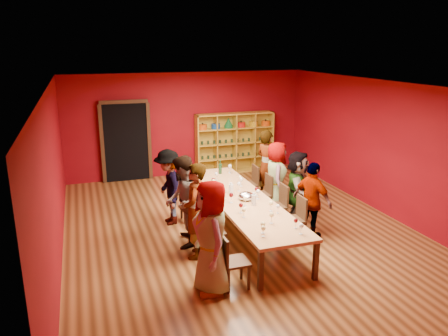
{
  "coord_description": "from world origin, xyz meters",
  "views": [
    {
      "loc": [
        -2.98,
        -7.81,
        3.76
      ],
      "look_at": [
        -0.07,
        0.9,
        1.15
      ],
      "focal_mm": 35.0,
      "sensor_mm": 36.0,
      "label": 1
    }
  ],
  "objects_px": {
    "chair_person_left_2": "(201,219)",
    "chair_person_left_3": "(187,199)",
    "tasting_table": "(241,200)",
    "person_left_0": "(211,237)",
    "person_right_4": "(266,165)",
    "wine_bottle": "(220,169)",
    "chair_person_right_1": "(296,216)",
    "chair_person_right_3": "(264,192)",
    "person_right_3": "(276,177)",
    "chair_person_right_4": "(251,181)",
    "person_right_2": "(297,187)",
    "spittoon_bowl": "(246,196)",
    "person_left_1": "(195,211)",
    "chair_person_left_0": "(230,259)",
    "shelving_unit": "(234,140)",
    "person_right_1": "(312,201)",
    "person_left_2": "(183,202)",
    "chair_person_right_2": "(279,203)",
    "person_left_3": "(169,187)",
    "chair_person_left_1": "(209,229)"
  },
  "relations": [
    {
      "from": "chair_person_left_0",
      "to": "wine_bottle",
      "type": "height_order",
      "value": "wine_bottle"
    },
    {
      "from": "spittoon_bowl",
      "to": "shelving_unit",
      "type": "bearing_deg",
      "value": 73.23
    },
    {
      "from": "chair_person_left_2",
      "to": "chair_person_right_1",
      "type": "distance_m",
      "value": 1.88
    },
    {
      "from": "chair_person_right_4",
      "to": "shelving_unit",
      "type": "bearing_deg",
      "value": 79.43
    },
    {
      "from": "person_right_2",
      "to": "spittoon_bowl",
      "type": "distance_m",
      "value": 1.3
    },
    {
      "from": "person_left_3",
      "to": "person_right_2",
      "type": "bearing_deg",
      "value": 71.83
    },
    {
      "from": "person_right_3",
      "to": "person_right_4",
      "type": "height_order",
      "value": "person_right_4"
    },
    {
      "from": "wine_bottle",
      "to": "person_left_2",
      "type": "bearing_deg",
      "value": -124.92
    },
    {
      "from": "chair_person_right_3",
      "to": "wine_bottle",
      "type": "distance_m",
      "value": 1.25
    },
    {
      "from": "chair_person_left_0",
      "to": "person_left_1",
      "type": "bearing_deg",
      "value": 101.5
    },
    {
      "from": "person_right_4",
      "to": "wine_bottle",
      "type": "xyz_separation_m",
      "value": [
        -1.18,
        0.08,
        0.0
      ]
    },
    {
      "from": "chair_person_right_3",
      "to": "wine_bottle",
      "type": "height_order",
      "value": "wine_bottle"
    },
    {
      "from": "person_right_2",
      "to": "spittoon_bowl",
      "type": "height_order",
      "value": "person_right_2"
    },
    {
      "from": "tasting_table",
      "to": "chair_person_right_4",
      "type": "bearing_deg",
      "value": 62.0
    },
    {
      "from": "chair_person_right_2",
      "to": "wine_bottle",
      "type": "bearing_deg",
      "value": 114.98
    },
    {
      "from": "person_left_1",
      "to": "shelving_unit",
      "type": "bearing_deg",
      "value": 176.84
    },
    {
      "from": "chair_person_right_2",
      "to": "person_right_2",
      "type": "height_order",
      "value": "person_right_2"
    },
    {
      "from": "tasting_table",
      "to": "person_left_0",
      "type": "xyz_separation_m",
      "value": [
        -1.22,
        -1.93,
        0.21
      ]
    },
    {
      "from": "chair_person_left_0",
      "to": "person_right_2",
      "type": "xyz_separation_m",
      "value": [
        2.24,
        2.06,
        0.3
      ]
    },
    {
      "from": "person_left_0",
      "to": "person_right_3",
      "type": "bearing_deg",
      "value": 138.9
    },
    {
      "from": "tasting_table",
      "to": "wine_bottle",
      "type": "relative_size",
      "value": 13.57
    },
    {
      "from": "chair_person_right_1",
      "to": "chair_person_right_2",
      "type": "height_order",
      "value": "same"
    },
    {
      "from": "chair_person_left_3",
      "to": "spittoon_bowl",
      "type": "relative_size",
      "value": 2.74
    },
    {
      "from": "shelving_unit",
      "to": "chair_person_right_1",
      "type": "height_order",
      "value": "shelving_unit"
    },
    {
      "from": "chair_person_right_3",
      "to": "person_right_4",
      "type": "bearing_deg",
      "value": 63.88
    },
    {
      "from": "chair_person_right_3",
      "to": "chair_person_right_4",
      "type": "height_order",
      "value": "same"
    },
    {
      "from": "person_right_1",
      "to": "person_left_3",
      "type": "bearing_deg",
      "value": 34.66
    },
    {
      "from": "wine_bottle",
      "to": "chair_person_right_4",
      "type": "bearing_deg",
      "value": -6.15
    },
    {
      "from": "chair_person_left_1",
      "to": "wine_bottle",
      "type": "height_order",
      "value": "wine_bottle"
    },
    {
      "from": "shelving_unit",
      "to": "person_right_1",
      "type": "distance_m",
      "value": 4.99
    },
    {
      "from": "chair_person_right_3",
      "to": "wine_bottle",
      "type": "relative_size",
      "value": 2.68
    },
    {
      "from": "person_right_1",
      "to": "spittoon_bowl",
      "type": "xyz_separation_m",
      "value": [
        -1.19,
        0.55,
        0.05
      ]
    },
    {
      "from": "chair_person_left_0",
      "to": "person_right_1",
      "type": "bearing_deg",
      "value": 30.34
    },
    {
      "from": "person_left_2",
      "to": "chair_person_right_4",
      "type": "distance_m",
      "value": 2.92
    },
    {
      "from": "person_left_1",
      "to": "chair_person_right_3",
      "type": "relative_size",
      "value": 1.98
    },
    {
      "from": "shelving_unit",
      "to": "spittoon_bowl",
      "type": "distance_m",
      "value": 4.64
    },
    {
      "from": "chair_person_left_2",
      "to": "chair_person_right_1",
      "type": "relative_size",
      "value": 1.0
    },
    {
      "from": "chair_person_left_2",
      "to": "chair_person_right_4",
      "type": "bearing_deg",
      "value": 46.38
    },
    {
      "from": "chair_person_left_2",
      "to": "chair_person_left_3",
      "type": "xyz_separation_m",
      "value": [
        0.0,
        1.15,
        0.0
      ]
    },
    {
      "from": "chair_person_left_2",
      "to": "person_left_2",
      "type": "bearing_deg",
      "value": 180.0
    },
    {
      "from": "chair_person_right_1",
      "to": "chair_person_right_3",
      "type": "height_order",
      "value": "same"
    },
    {
      "from": "person_left_2",
      "to": "person_right_3",
      "type": "bearing_deg",
      "value": 130.18
    },
    {
      "from": "chair_person_left_2",
      "to": "chair_person_left_3",
      "type": "height_order",
      "value": "same"
    },
    {
      "from": "chair_person_left_3",
      "to": "chair_person_right_1",
      "type": "xyz_separation_m",
      "value": [
        1.82,
        -1.62,
        0.0
      ]
    },
    {
      "from": "person_right_4",
      "to": "chair_person_right_3",
      "type": "bearing_deg",
      "value": 137.28
    },
    {
      "from": "person_left_0",
      "to": "chair_person_left_2",
      "type": "xyz_separation_m",
      "value": [
        0.31,
        1.73,
        -0.41
      ]
    },
    {
      "from": "chair_person_left_2",
      "to": "person_left_2",
      "type": "height_order",
      "value": "person_left_2"
    },
    {
      "from": "person_right_4",
      "to": "spittoon_bowl",
      "type": "xyz_separation_m",
      "value": [
        -1.25,
        -1.83,
        -0.05
      ]
    },
    {
      "from": "person_left_3",
      "to": "spittoon_bowl",
      "type": "xyz_separation_m",
      "value": [
        1.35,
        -1.07,
        0.0
      ]
    },
    {
      "from": "person_right_3",
      "to": "person_right_4",
      "type": "bearing_deg",
      "value": 11.61
    }
  ]
}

